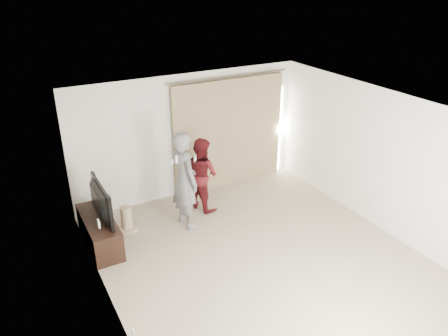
{
  "coord_description": "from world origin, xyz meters",
  "views": [
    {
      "loc": [
        -3.45,
        -5.05,
        4.51
      ],
      "look_at": [
        -0.03,
        1.2,
        1.19
      ],
      "focal_mm": 35.0,
      "sensor_mm": 36.0,
      "label": 1
    }
  ],
  "objects_px": {
    "person_woman": "(202,174)",
    "person_man": "(185,181)",
    "tv_console": "(100,232)",
    "tv": "(95,202)"
  },
  "relations": [
    {
      "from": "tv_console",
      "to": "person_man",
      "type": "distance_m",
      "value": 1.74
    },
    {
      "from": "tv_console",
      "to": "tv",
      "type": "bearing_deg",
      "value": -90.0
    },
    {
      "from": "tv",
      "to": "person_man",
      "type": "height_order",
      "value": "person_man"
    },
    {
      "from": "tv_console",
      "to": "tv",
      "type": "xyz_separation_m",
      "value": [
        0.0,
        -0.0,
        0.59
      ]
    },
    {
      "from": "person_woman",
      "to": "person_man",
      "type": "bearing_deg",
      "value": -141.34
    },
    {
      "from": "tv_console",
      "to": "tv",
      "type": "distance_m",
      "value": 0.59
    },
    {
      "from": "tv_console",
      "to": "person_man",
      "type": "relative_size",
      "value": 0.75
    },
    {
      "from": "tv",
      "to": "person_man",
      "type": "distance_m",
      "value": 1.61
    },
    {
      "from": "tv_console",
      "to": "person_woman",
      "type": "xyz_separation_m",
      "value": [
        2.16,
        0.34,
        0.48
      ]
    },
    {
      "from": "tv_console",
      "to": "person_woman",
      "type": "height_order",
      "value": "person_woman"
    }
  ]
}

